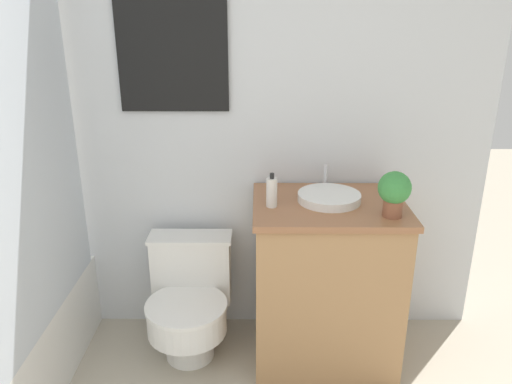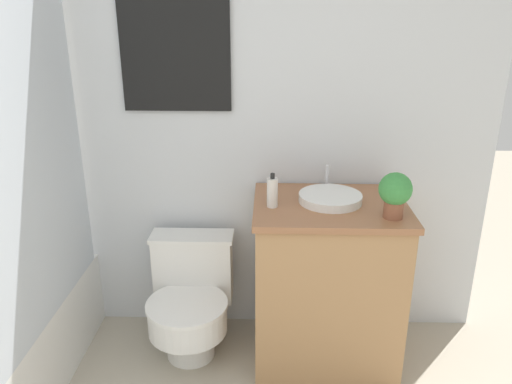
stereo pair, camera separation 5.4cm
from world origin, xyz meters
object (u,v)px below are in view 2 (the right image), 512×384
soap_bottle (272,192)px  potted_plant (395,192)px  toilet (191,300)px  sink (330,198)px

soap_bottle → potted_plant: (0.53, -0.11, 0.05)m
toilet → sink: (0.70, -0.01, 0.59)m
sink → potted_plant: bearing=-35.6°
toilet → sink: size_ratio=1.81×
toilet → soap_bottle: 0.77m
toilet → soap_bottle: bearing=-10.9°
toilet → sink: sink is taller
sink → soap_bottle: bearing=-165.7°
sink → soap_bottle: soap_bottle is taller
potted_plant → soap_bottle: bearing=168.1°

